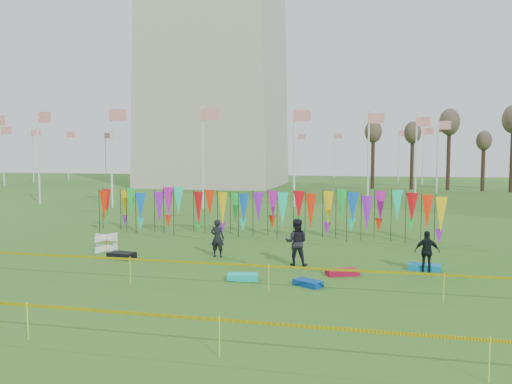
% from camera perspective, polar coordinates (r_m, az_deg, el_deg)
% --- Properties ---
extents(ground, '(160.00, 160.00, 0.00)m').
position_cam_1_polar(ground, '(17.52, -7.21, -9.82)').
color(ground, '#235016').
rests_on(ground, ground).
extents(flagpole_ring, '(57.40, 56.16, 8.00)m').
position_cam_1_polar(flagpole_ring, '(66.95, -4.52, 4.18)').
color(flagpole_ring, silver).
rests_on(flagpole_ring, ground).
extents(banner_row, '(18.64, 0.64, 2.41)m').
position_cam_1_polar(banner_row, '(25.78, 0.23, -1.74)').
color(banner_row, black).
rests_on(banner_row, ground).
extents(caution_tape_near, '(26.00, 0.02, 0.90)m').
position_cam_1_polar(caution_tape_near, '(16.47, -9.21, -7.98)').
color(caution_tape_near, '#FFEC05').
rests_on(caution_tape_near, ground).
extents(caution_tape_far, '(26.00, 0.02, 0.90)m').
position_cam_1_polar(caution_tape_far, '(12.04, -18.55, -12.83)').
color(caution_tape_far, '#FFEC05').
rests_on(caution_tape_far, ground).
extents(box_kite, '(0.68, 0.68, 0.76)m').
position_cam_1_polar(box_kite, '(23.02, -16.72, -5.56)').
color(box_kite, red).
rests_on(box_kite, ground).
extents(person_left, '(0.58, 0.42, 1.58)m').
position_cam_1_polar(person_left, '(20.85, -4.44, -5.27)').
color(person_left, black).
rests_on(person_left, ground).
extents(person_mid, '(0.89, 0.57, 1.81)m').
position_cam_1_polar(person_mid, '(19.27, 4.63, -5.74)').
color(person_mid, black).
rests_on(person_mid, ground).
extents(person_right, '(0.90, 0.53, 1.50)m').
position_cam_1_polar(person_right, '(19.23, 18.97, -6.45)').
color(person_right, black).
rests_on(person_right, ground).
extents(kite_bag_turquoise, '(1.12, 0.70, 0.21)m').
position_cam_1_polar(kite_bag_turquoise, '(17.24, -1.53, -9.67)').
color(kite_bag_turquoise, '#0DCCB9').
rests_on(kite_bag_turquoise, ground).
extents(kite_bag_blue, '(1.04, 0.89, 0.19)m').
position_cam_1_polar(kite_bag_blue, '(16.55, 5.96, -10.32)').
color(kite_bag_blue, '#093B9F').
rests_on(kite_bag_blue, ground).
extents(kite_bag_red, '(1.23, 0.91, 0.21)m').
position_cam_1_polar(kite_bag_red, '(18.14, 9.83, -9.02)').
color(kite_bag_red, '#AA0B2E').
rests_on(kite_bag_red, ground).
extents(kite_bag_black, '(1.13, 0.75, 0.25)m').
position_cam_1_polar(kite_bag_black, '(21.36, -15.10, -7.01)').
color(kite_bag_black, black).
rests_on(kite_bag_black, ground).
extents(kite_bag_teal, '(1.21, 0.70, 0.22)m').
position_cam_1_polar(kite_bag_teal, '(19.62, 18.68, -8.14)').
color(kite_bag_teal, '#0D76B6').
rests_on(kite_bag_teal, ground).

